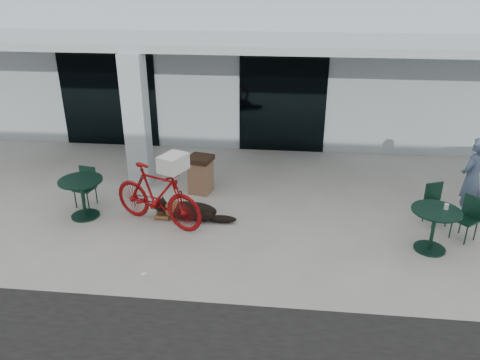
# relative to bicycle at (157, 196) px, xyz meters

# --- Properties ---
(ground) EXTENTS (80.00, 80.00, 0.00)m
(ground) POSITION_rel_bicycle_xyz_m (0.56, -0.40, -0.63)
(ground) COLOR #B2B0A7
(ground) RESTS_ON ground
(building) EXTENTS (22.00, 7.00, 4.50)m
(building) POSITION_rel_bicycle_xyz_m (0.56, 8.10, 1.62)
(building) COLOR #A4B4BA
(building) RESTS_ON ground
(storefront_glass_left) EXTENTS (2.80, 0.06, 2.70)m
(storefront_glass_left) POSITION_rel_bicycle_xyz_m (-2.64, 4.58, 0.72)
(storefront_glass_left) COLOR black
(storefront_glass_left) RESTS_ON ground
(storefront_glass_right) EXTENTS (2.40, 0.06, 2.70)m
(storefront_glass_right) POSITION_rel_bicycle_xyz_m (2.36, 4.58, 0.72)
(storefront_glass_right) COLOR black
(storefront_glass_right) RESTS_ON ground
(column) EXTENTS (0.50, 0.50, 3.12)m
(column) POSITION_rel_bicycle_xyz_m (-0.94, 1.90, 0.93)
(column) COLOR #A4B4BA
(column) RESTS_ON ground
(overhang) EXTENTS (22.00, 2.80, 0.18)m
(overhang) POSITION_rel_bicycle_xyz_m (0.56, 3.20, 2.58)
(overhang) COLOR #A4B4BA
(overhang) RESTS_ON column
(bicycle) EXTENTS (2.18, 1.37, 1.27)m
(bicycle) POSITION_rel_bicycle_xyz_m (0.00, 0.00, 0.00)
(bicycle) COLOR maroon
(bicycle) RESTS_ON ground
(laundry_basket) EXTENTS (0.58, 0.65, 0.32)m
(laundry_basket) POSITION_rel_bicycle_xyz_m (0.41, -0.18, 0.79)
(laundry_basket) COLOR white
(laundry_basket) RESTS_ON bicycle
(dog) EXTENTS (1.34, 0.46, 0.44)m
(dog) POSITION_rel_bicycle_xyz_m (0.58, 0.24, -0.41)
(dog) COLOR black
(dog) RESTS_ON ground
(cup_near_dog) EXTENTS (0.11, 0.11, 0.11)m
(cup_near_dog) POSITION_rel_bicycle_xyz_m (0.25, -1.90, -0.58)
(cup_near_dog) COLOR white
(cup_near_dog) RESTS_ON ground
(cafe_table_near) EXTENTS (0.96, 0.96, 0.84)m
(cafe_table_near) POSITION_rel_bicycle_xyz_m (-1.64, 0.13, -0.21)
(cafe_table_near) COLOR #123326
(cafe_table_near) RESTS_ON ground
(cafe_chair_near) EXTENTS (0.47, 0.50, 0.87)m
(cafe_chair_near) POSITION_rel_bicycle_xyz_m (-1.80, 0.60, -0.20)
(cafe_chair_near) COLOR #123326
(cafe_chair_near) RESTS_ON ground
(cafe_table_far) EXTENTS (1.10, 1.10, 0.83)m
(cafe_table_far) POSITION_rel_bicycle_xyz_m (5.27, -0.43, -0.22)
(cafe_table_far) COLOR #123326
(cafe_table_far) RESTS_ON ground
(cafe_chair_far_a) EXTENTS (0.51, 0.53, 0.85)m
(cafe_chair_far_a) POSITION_rel_bicycle_xyz_m (5.61, 0.58, -0.21)
(cafe_chair_far_a) COLOR #123326
(cafe_chair_far_a) RESTS_ON ground
(cafe_chair_far_b) EXTENTS (0.58, 0.57, 0.86)m
(cafe_chair_far_b) POSITION_rel_bicycle_xyz_m (5.98, 0.03, -0.20)
(cafe_chair_far_b) COLOR #123326
(cafe_chair_far_b) RESTS_ON ground
(person) EXTENTS (0.76, 0.74, 1.76)m
(person) POSITION_rel_bicycle_xyz_m (6.32, 0.97, 0.24)
(person) COLOR #455874
(person) RESTS_ON ground
(cup_on_table) EXTENTS (0.09, 0.09, 0.10)m
(cup_on_table) POSITION_rel_bicycle_xyz_m (5.44, -0.37, 0.24)
(cup_on_table) COLOR white
(cup_on_table) RESTS_ON cafe_table_far
(trash_receptacle) EXTENTS (0.63, 0.63, 0.89)m
(trash_receptacle) POSITION_rel_bicycle_xyz_m (0.58, 1.57, -0.19)
(trash_receptacle) COLOR brown
(trash_receptacle) RESTS_ON ground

